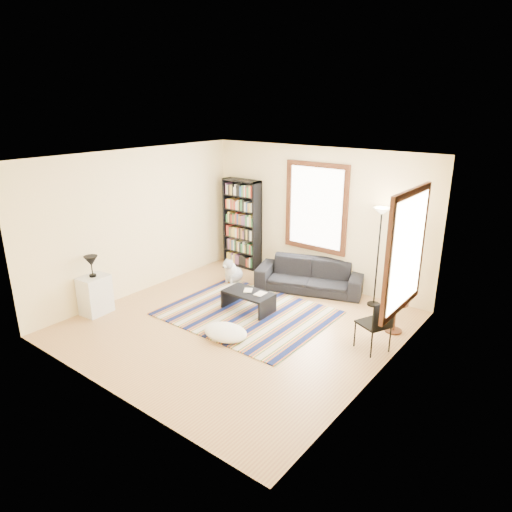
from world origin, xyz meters
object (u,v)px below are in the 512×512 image
Objects in this scene: white_cabinet at (95,295)px; floor_lamp at (378,258)px; sofa at (310,275)px; bookshelf at (242,224)px; side_table at (395,317)px; dog at (234,270)px; coffee_table at (248,301)px; folding_chair at (373,324)px; floor_cushion at (226,332)px.

floor_lamp is at bearing 37.18° from white_cabinet.
white_cabinet is at bearing -146.45° from sofa.
side_table is (4.01, -0.94, -0.73)m from bookshelf.
dog is (0.99, 2.65, -0.08)m from white_cabinet.
coffee_table is 1.66× the size of dog.
dog reaches higher than coffee_table.
sofa is 2.11m from bookshelf.
folding_chair is (-0.05, -0.75, 0.16)m from side_table.
floor_cushion is 1.09× the size of white_cabinet.
folding_chair is (1.98, -1.43, 0.12)m from sofa.
floor_cushion is 2.32m from folding_chair.
dog is (-1.48, -0.61, -0.04)m from sofa.
coffee_table is 2.74m from white_cabinet.
coffee_table is at bearing -136.73° from floor_lamp.
coffee_table is at bearing -160.75° from side_table.
bookshelf is 3.32m from floor_lamp.
sofa is at bearing 48.64° from white_cabinet.
bookshelf is at bearing 131.92° from coffee_table.
bookshelf reaches higher than white_cabinet.
sofa is 1.05× the size of bookshelf.
sofa reaches higher than floor_cushion.
floor_lamp reaches higher than side_table.
floor_cushion is at bearing -117.55° from floor_lamp.
side_table is 0.77× the size of white_cabinet.
floor_lamp is (1.37, 2.63, 0.83)m from floor_cushion.
white_cabinet is at bearing -133.11° from folding_chair.
dog is (-1.45, 1.92, 0.18)m from floor_cushion.
floor_lamp is at bearing 62.45° from floor_cushion.
bookshelf reaches higher than coffee_table.
white_cabinet is (-2.47, -3.26, 0.04)m from sofa.
folding_chair is (2.35, 0.09, 0.25)m from coffee_table.
side_table reaches higher than coffee_table.
coffee_table is at bearing -123.19° from sofa.
sofa is 2.45m from folding_chair.
floor_lamp reaches higher than coffee_table.
white_cabinet is (-2.44, -0.73, 0.25)m from floor_cushion.
white_cabinet is (-3.81, -3.36, -0.58)m from floor_lamp.
floor_cushion is 0.89× the size of folding_chair.
white_cabinet is at bearing -111.00° from dog.
sofa is at bearing 89.31° from floor_cushion.
side_table is (2.40, 0.84, 0.09)m from coffee_table.
white_cabinet is 2.83m from dog.
coffee_table is 1.05× the size of folding_chair.
coffee_table is at bearing 108.59° from floor_cushion.
folding_chair is at bearing -55.12° from sofa.
bookshelf is 1.08× the size of floor_lamp.
sofa is 2.14m from side_table.
dog is at bearing -176.90° from sofa.
floor_lamp is 2.99m from dog.
sofa is 2.75× the size of floor_cushion.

